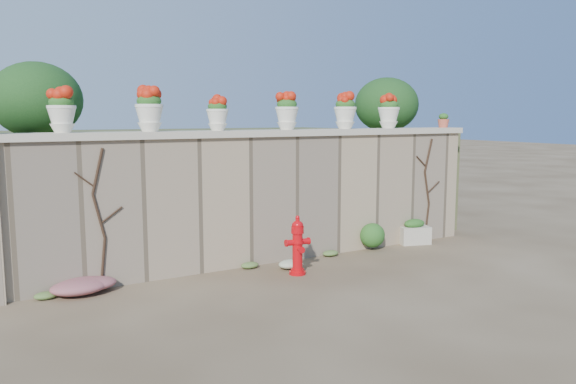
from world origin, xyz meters
TOP-DOWN VIEW (x-y plane):
  - ground at (0.00, 0.00)m, footprint 80.00×80.00m
  - stone_wall at (0.00, 1.80)m, footprint 8.00×0.40m
  - wall_cap at (0.00, 1.80)m, footprint 8.10×0.52m
  - raised_fill at (0.00, 5.00)m, footprint 9.00×6.00m
  - back_shrub_left at (-3.20, 3.00)m, footprint 1.30×1.30m
  - back_shrub_right at (3.40, 3.00)m, footprint 1.30×1.30m
  - vine_left at (-2.67, 1.58)m, footprint 0.60×0.04m
  - vine_right at (3.23, 1.58)m, footprint 0.60×0.04m
  - fire_hydrant at (-0.03, 0.86)m, footprint 0.38×0.27m
  - planter_box at (2.85, 1.50)m, footprint 0.62×0.47m
  - green_shrub at (1.97, 1.55)m, footprint 0.62×0.56m
  - magenta_clump at (-2.88, 1.49)m, footprint 1.01×0.67m
  - white_flowers at (0.07, 1.14)m, footprint 0.48×0.38m
  - urn_pot_0 at (-3.05, 1.80)m, footprint 0.36×0.36m
  - urn_pot_1 at (-1.89, 1.80)m, footprint 0.39×0.39m
  - urn_pot_2 at (-0.86, 1.80)m, footprint 0.33×0.33m
  - urn_pot_3 at (0.34, 1.80)m, footprint 0.37×0.37m
  - urn_pot_4 at (1.48, 1.80)m, footprint 0.38×0.38m
  - urn_pot_5 at (2.44, 1.80)m, footprint 0.38×0.38m
  - terracotta_pot at (3.80, 1.80)m, footprint 0.22×0.22m

SIDE VIEW (x-z plane):
  - ground at x=0.00m, z-range 0.00..0.00m
  - white_flowers at x=0.07m, z-range 0.00..0.17m
  - magenta_clump at x=-2.88m, z-range 0.00..0.27m
  - planter_box at x=2.85m, z-range -0.02..0.44m
  - green_shrub at x=1.97m, z-range 0.00..0.59m
  - fire_hydrant at x=-0.03m, z-range 0.00..0.87m
  - vine_left at x=-2.67m, z-range 0.04..1.94m
  - vine_right at x=3.23m, z-range 0.04..1.94m
  - stone_wall at x=0.00m, z-range 0.00..2.00m
  - raised_fill at x=0.00m, z-range 0.00..2.00m
  - wall_cap at x=0.00m, z-range 2.00..2.10m
  - terracotta_pot at x=3.80m, z-range 2.09..2.35m
  - urn_pot_2 at x=-0.86m, z-range 2.10..2.62m
  - urn_pot_0 at x=-3.05m, z-range 2.10..2.67m
  - urn_pot_3 at x=0.34m, z-range 2.10..2.68m
  - urn_pot_4 at x=1.48m, z-range 2.10..2.70m
  - urn_pot_5 at x=2.44m, z-range 2.10..2.70m
  - urn_pot_1 at x=-1.89m, z-range 2.10..2.71m
  - back_shrub_left at x=-3.20m, z-range 2.00..3.10m
  - back_shrub_right at x=3.40m, z-range 2.00..3.10m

